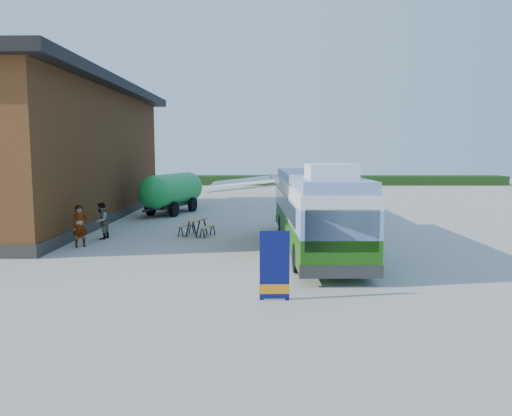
{
  "coord_description": "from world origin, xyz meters",
  "views": [
    {
      "loc": [
        1.47,
        -17.14,
        3.81
      ],
      "look_at": [
        1.22,
        3.55,
        1.4
      ],
      "focal_mm": 35.0,
      "sensor_mm": 36.0,
      "label": 1
    }
  ],
  "objects_px": {
    "banner": "(275,272)",
    "person_a": "(80,226)",
    "picnic_table": "(197,223)",
    "slurry_tanker": "(172,191)",
    "bus": "(315,208)",
    "person_b": "(102,221)"
  },
  "relations": [
    {
      "from": "slurry_tanker",
      "to": "person_b",
      "type": "bearing_deg",
      "value": -82.91
    },
    {
      "from": "person_a",
      "to": "slurry_tanker",
      "type": "relative_size",
      "value": 0.26
    },
    {
      "from": "bus",
      "to": "person_b",
      "type": "bearing_deg",
      "value": 164.49
    },
    {
      "from": "banner",
      "to": "person_b",
      "type": "bearing_deg",
      "value": 127.81
    },
    {
      "from": "picnic_table",
      "to": "person_a",
      "type": "xyz_separation_m",
      "value": [
        -4.25,
        -2.64,
        0.27
      ]
    },
    {
      "from": "banner",
      "to": "slurry_tanker",
      "type": "relative_size",
      "value": 0.28
    },
    {
      "from": "banner",
      "to": "person_a",
      "type": "relative_size",
      "value": 1.08
    },
    {
      "from": "banner",
      "to": "person_a",
      "type": "xyz_separation_m",
      "value": [
        -7.49,
        6.93,
        0.1
      ]
    },
    {
      "from": "person_a",
      "to": "person_b",
      "type": "xyz_separation_m",
      "value": [
        0.28,
        1.77,
        -0.05
      ]
    },
    {
      "from": "person_a",
      "to": "person_b",
      "type": "relative_size",
      "value": 1.06
    },
    {
      "from": "banner",
      "to": "person_a",
      "type": "bearing_deg",
      "value": 135.39
    },
    {
      "from": "banner",
      "to": "slurry_tanker",
      "type": "distance_m",
      "value": 18.37
    },
    {
      "from": "person_b",
      "to": "slurry_tanker",
      "type": "height_order",
      "value": "slurry_tanker"
    },
    {
      "from": "picnic_table",
      "to": "person_a",
      "type": "distance_m",
      "value": 5.01
    },
    {
      "from": "bus",
      "to": "person_b",
      "type": "xyz_separation_m",
      "value": [
        -8.92,
        2.17,
        -0.83
      ]
    },
    {
      "from": "picnic_table",
      "to": "person_a",
      "type": "relative_size",
      "value": 1.0
    },
    {
      "from": "picnic_table",
      "to": "slurry_tanker",
      "type": "height_order",
      "value": "slurry_tanker"
    },
    {
      "from": "person_b",
      "to": "slurry_tanker",
      "type": "relative_size",
      "value": 0.25
    },
    {
      "from": "person_a",
      "to": "slurry_tanker",
      "type": "height_order",
      "value": "slurry_tanker"
    },
    {
      "from": "bus",
      "to": "picnic_table",
      "type": "bearing_deg",
      "value": 146.64
    },
    {
      "from": "bus",
      "to": "banner",
      "type": "distance_m",
      "value": 6.81
    },
    {
      "from": "slurry_tanker",
      "to": "picnic_table",
      "type": "bearing_deg",
      "value": -55.72
    }
  ]
}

